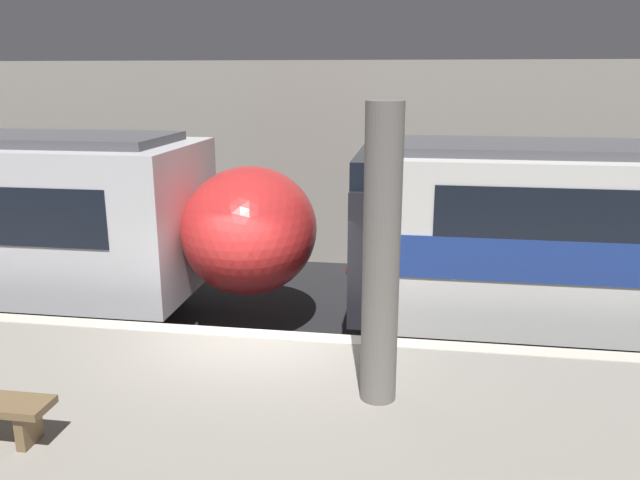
# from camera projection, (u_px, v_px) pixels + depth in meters

# --- Properties ---
(ground_plane) EXTENTS (120.00, 120.00, 0.00)m
(ground_plane) POSITION_uv_depth(u_px,v_px,m) (259.00, 398.00, 9.27)
(ground_plane) COLOR black
(platform) EXTENTS (40.00, 5.36, 1.10)m
(platform) POSITION_uv_depth(u_px,v_px,m) (195.00, 477.00, 6.57)
(platform) COLOR gray
(platform) RESTS_ON ground
(station_rear_barrier) EXTENTS (50.00, 0.15, 4.98)m
(station_rear_barrier) POSITION_uv_depth(u_px,v_px,m) (327.00, 165.00, 15.35)
(station_rear_barrier) COLOR #9E998E
(station_rear_barrier) RESTS_ON ground
(support_pillar_near) EXTENTS (0.40, 0.40, 3.31)m
(support_pillar_near) POSITION_uv_depth(u_px,v_px,m) (381.00, 258.00, 6.69)
(support_pillar_near) COLOR slate
(support_pillar_near) RESTS_ON platform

